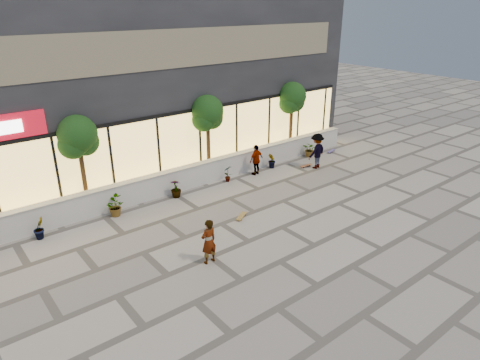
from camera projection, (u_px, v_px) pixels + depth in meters
ground at (280, 262)px, 13.96m from camera, size 80.00×80.00×0.00m
planter_wall at (171, 181)px, 18.82m from camera, size 22.00×0.42×1.04m
retail_building at (111, 79)px, 21.34m from camera, size 24.00×9.17×8.50m
shrub_b at (39, 228)px, 15.20m from camera, size 0.57×0.57×0.81m
shrub_c at (114, 206)px, 16.80m from camera, size 0.68×0.77×0.81m
shrub_d at (176, 188)px, 18.41m from camera, size 0.64×0.64×0.81m
shrub_e at (228, 173)px, 20.01m from camera, size 0.46×0.35×0.81m
shrub_f at (272, 161)px, 21.62m from camera, size 0.55×0.57×0.81m
shrub_g at (310, 150)px, 23.22m from camera, size 0.77×0.84×0.81m
tree_midwest at (78, 139)px, 16.36m from camera, size 1.60×1.50×3.92m
tree_mideast at (207, 115)px, 19.80m from camera, size 1.60×1.50×3.92m
tree_east at (292, 99)px, 22.95m from camera, size 1.60×1.50×3.92m
skater_center at (209, 242)px, 13.63m from camera, size 0.59×0.41×1.55m
skater_right_near at (256, 160)px, 20.69m from camera, size 0.94×0.50×1.52m
skater_right_far at (317, 151)px, 21.48m from camera, size 1.25×0.83×1.80m
skateboard_center at (241, 216)px, 16.76m from camera, size 0.75×0.56×0.09m
skateboard_right_near at (306, 166)px, 21.91m from camera, size 0.71×0.22×0.08m
skateboard_right_far at (331, 151)px, 24.03m from camera, size 0.75×0.36×0.09m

